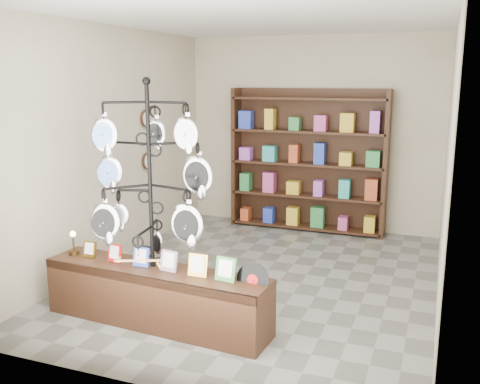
{
  "coord_description": "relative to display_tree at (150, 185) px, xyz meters",
  "views": [
    {
      "loc": [
        1.93,
        -5.76,
        2.36
      ],
      "look_at": [
        0.12,
        -1.0,
        1.27
      ],
      "focal_mm": 40.0,
      "sensor_mm": 36.0,
      "label": 1
    }
  ],
  "objects": [
    {
      "name": "ground",
      "position": [
        0.61,
        1.45,
        -1.37
      ],
      "size": [
        5.0,
        5.0,
        0.0
      ],
      "primitive_type": "plane",
      "color": "slate",
      "rests_on": "ground"
    },
    {
      "name": "front_shelf",
      "position": [
        0.06,
        -0.05,
        -1.08
      ],
      "size": [
        2.34,
        0.64,
        0.82
      ],
      "rotation": [
        0.0,
        0.0,
        -0.07
      ],
      "color": "black",
      "rests_on": "ground"
    },
    {
      "name": "back_shelving",
      "position": [
        0.61,
        3.75,
        -0.34
      ],
      "size": [
        2.42,
        0.36,
        2.2
      ],
      "color": "black",
      "rests_on": "ground"
    },
    {
      "name": "room_envelope",
      "position": [
        0.61,
        1.45,
        0.48
      ],
      "size": [
        5.0,
        5.0,
        5.0
      ],
      "color": "#BDB198",
      "rests_on": "ground"
    },
    {
      "name": "wall_clocks",
      "position": [
        -1.36,
        2.25,
        0.13
      ],
      "size": [
        0.03,
        0.24,
        0.84
      ],
      "color": "black",
      "rests_on": "ground"
    },
    {
      "name": "display_tree",
      "position": [
        0.0,
        0.0,
        0.0
      ],
      "size": [
        1.25,
        1.24,
        2.37
      ],
      "rotation": [
        0.0,
        0.0,
        0.31
      ],
      "color": "black",
      "rests_on": "ground"
    }
  ]
}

